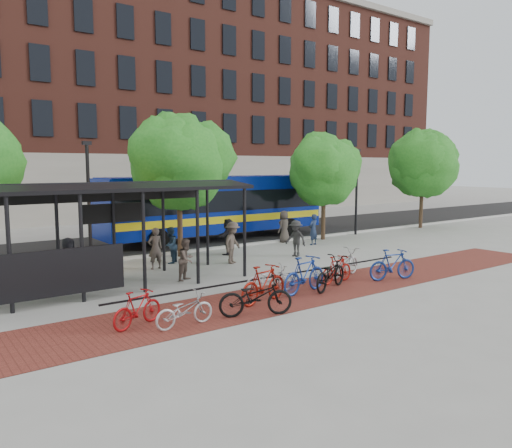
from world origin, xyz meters
TOP-DOWN VIEW (x-y plane):
  - ground at (0.00, 0.00)m, footprint 160.00×160.00m
  - asphalt_street at (0.00, 8.00)m, footprint 160.00×8.00m
  - curb at (0.00, 4.00)m, footprint 160.00×0.25m
  - brick_strip at (-2.00, -5.00)m, footprint 24.00×3.00m
  - bike_rack_rail at (-3.30, -4.10)m, footprint 12.00×0.05m
  - building_brick at (10.00, 26.00)m, footprint 55.00×14.00m
  - bus_shelter at (-8.13, -0.48)m, footprint 10.60×3.07m
  - tree_b at (-2.90, 3.35)m, footprint 5.15×4.20m
  - tree_c at (6.09, 3.35)m, footprint 4.66×3.80m
  - tree_d at (15.10, 3.35)m, footprint 5.39×4.40m
  - lamp_post_left at (-7.00, 3.60)m, footprint 0.35×0.20m
  - lamp_post_right at (9.00, 3.60)m, footprint 0.35×0.20m
  - bus at (1.13, 6.87)m, footprint 13.18×3.19m
  - bike_1 at (-8.63, -5.08)m, footprint 1.67×0.97m
  - bike_2 at (-7.64, -5.78)m, footprint 1.69×0.65m
  - bike_4 at (-5.62, -6.13)m, footprint 2.19×1.46m
  - bike_5 at (-4.65, -5.21)m, footprint 2.03×0.94m
  - bike_6 at (-3.70, -4.31)m, footprint 1.80×0.99m
  - bike_7 at (-2.86, -5.06)m, footprint 2.12×0.91m
  - bike_8 at (-1.83, -5.20)m, footprint 2.22×1.43m
  - bike_9 at (-0.98, -4.66)m, footprint 1.67×0.65m
  - bike_10 at (-0.04, -4.12)m, footprint 2.11×1.19m
  - bike_11 at (0.95, -5.55)m, footprint 1.99×1.06m
  - pedestrian_0 at (-8.58, 1.14)m, footprint 0.91×0.76m
  - pedestrian_1 at (-5.13, 1.36)m, footprint 0.63×0.43m
  - pedestrian_2 at (-4.10, 2.09)m, footprint 0.95×0.95m
  - pedestrian_3 at (-1.98, 0.50)m, footprint 1.33×1.16m
  - pedestrian_5 at (-0.95, 2.42)m, footprint 1.62×1.16m
  - pedestrian_6 at (3.56, 3.80)m, footprint 0.96×0.77m
  - pedestrian_7 at (4.20, 2.17)m, footprint 0.66×0.50m
  - pedestrian_8 at (-5.07, -1.14)m, footprint 0.93×0.88m
  - pedestrian_9 at (1.25, 0.16)m, footprint 0.84×1.18m

SIDE VIEW (x-z plane):
  - ground at x=0.00m, z-range 0.00..0.00m
  - bike_rack_rail at x=-3.30m, z-range -0.47..0.47m
  - brick_strip at x=-2.00m, z-range 0.00..0.01m
  - asphalt_street at x=0.00m, z-range 0.00..0.01m
  - curb at x=0.00m, z-range 0.00..0.12m
  - bike_2 at x=-7.64m, z-range 0.00..0.88m
  - bike_6 at x=-3.70m, z-range 0.00..0.90m
  - bike_1 at x=-8.63m, z-range 0.00..0.97m
  - bike_9 at x=-0.98m, z-range 0.00..0.98m
  - bike_10 at x=-0.04m, z-range 0.00..1.05m
  - bike_4 at x=-5.62m, z-range 0.00..1.09m
  - bike_8 at x=-1.83m, z-range 0.00..1.10m
  - bike_11 at x=0.95m, z-range 0.00..1.15m
  - bike_5 at x=-4.65m, z-range 0.00..1.17m
  - bike_7 at x=-2.86m, z-range 0.00..1.23m
  - pedestrian_8 at x=-5.07m, z-range 0.00..1.53m
  - pedestrian_2 at x=-4.10m, z-range 0.00..1.55m
  - pedestrian_0 at x=-8.58m, z-range 0.00..1.60m
  - pedestrian_7 at x=4.20m, z-range 0.00..1.63m
  - pedestrian_9 at x=1.25m, z-range 0.00..1.66m
  - pedestrian_1 at x=-5.13m, z-range 0.00..1.68m
  - pedestrian_5 at x=-0.95m, z-range 0.00..1.69m
  - pedestrian_6 at x=3.56m, z-range 0.00..1.72m
  - pedestrian_3 at x=-1.98m, z-range 0.00..1.78m
  - bus at x=1.13m, z-range 0.26..3.82m
  - lamp_post_left at x=-7.00m, z-range 0.18..5.31m
  - lamp_post_right at x=9.00m, z-range 0.18..5.31m
  - bus_shelter at x=-8.13m, z-range 1.20..4.80m
  - tree_c at x=6.09m, z-range 1.09..7.02m
  - tree_b at x=-2.90m, z-range 1.22..7.69m
  - tree_d at x=15.10m, z-range 1.19..7.74m
  - building_brick at x=10.00m, z-range 0.00..20.00m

